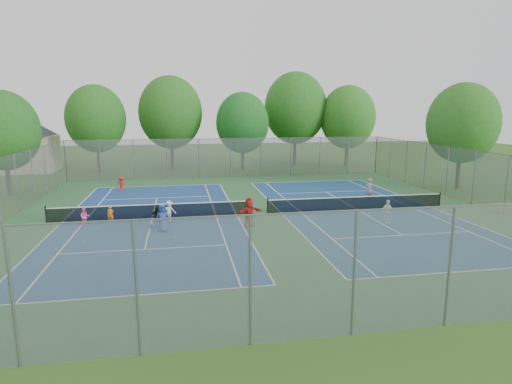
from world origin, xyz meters
TOP-DOWN VIEW (x-y plane):
  - ground at (0.00, 0.00)m, footprint 120.00×120.00m
  - court_pad at (0.00, 0.00)m, footprint 32.00×32.00m
  - court_left at (-7.00, 0.00)m, footprint 10.97×23.77m
  - court_right at (7.00, 0.00)m, footprint 10.97×23.77m
  - net_left at (-7.00, 0.00)m, footprint 12.87×0.10m
  - net_right at (7.00, 0.00)m, footprint 12.87×0.10m
  - fence_north at (0.00, 16.00)m, footprint 32.00×0.10m
  - fence_south at (0.00, -16.00)m, footprint 32.00×0.10m
  - fence_east at (16.00, 0.00)m, footprint 0.10×32.00m
  - house at (-22.00, 24.00)m, footprint 11.03×11.03m
  - tree_nw at (-14.00, 22.00)m, footprint 6.40×6.40m
  - tree_nl at (-6.00, 23.00)m, footprint 7.20×7.20m
  - tree_nc at (2.00, 21.00)m, footprint 6.00×6.00m
  - tree_nr at (9.00, 24.00)m, footprint 7.60×7.60m
  - tree_ne at (15.00, 22.00)m, footprint 6.60×6.60m
  - tree_side_w at (-19.00, 10.00)m, footprint 5.60×5.60m
  - tree_side_e at (19.00, 6.00)m, footprint 6.00×6.00m
  - ball_crate at (-6.85, -2.38)m, footprint 0.39×0.39m
  - ball_hopper at (-6.45, -0.69)m, footprint 0.35×0.35m
  - student_a at (-9.47, -0.60)m, footprint 0.39×0.27m
  - student_b at (-10.87, -1.17)m, footprint 0.63×0.55m
  - student_c at (-5.88, -0.93)m, footprint 0.98×0.78m
  - student_d at (-6.58, -1.98)m, footprint 0.74×0.42m
  - student_e at (-6.19, -3.29)m, footprint 0.86×0.63m
  - student_f at (-1.14, -3.13)m, footprint 1.73×1.09m
  - child_far_baseline at (-10.10, 9.79)m, footprint 0.93×0.69m
  - instructor at (9.13, 2.67)m, footprint 0.70×0.52m
  - teen_court_b at (7.36, -3.78)m, footprint 0.93×0.58m
  - tennis_ball_0 at (-3.27, -6.93)m, footprint 0.07×0.07m
  - tennis_ball_1 at (-5.34, -3.85)m, footprint 0.07×0.07m
  - tennis_ball_2 at (-8.90, -6.95)m, footprint 0.07×0.07m
  - tennis_ball_3 at (-7.67, -5.07)m, footprint 0.07×0.07m
  - tennis_ball_4 at (-10.30, -4.56)m, footprint 0.07×0.07m
  - tennis_ball_5 at (-10.86, -3.17)m, footprint 0.07×0.07m
  - tennis_ball_6 at (-10.04, -2.01)m, footprint 0.07×0.07m
  - tennis_ball_7 at (-7.94, -5.93)m, footprint 0.07×0.07m
  - tennis_ball_8 at (-4.71, -5.52)m, footprint 0.07×0.07m
  - tennis_ball_9 at (-8.44, -4.09)m, footprint 0.07×0.07m
  - tennis_ball_10 at (-5.51, -4.70)m, footprint 0.07×0.07m
  - tennis_ball_11 at (-6.90, -3.39)m, footprint 0.07×0.07m

SIDE VIEW (x-z plane):
  - ground at x=0.00m, z-range 0.00..0.00m
  - court_pad at x=0.00m, z-range 0.00..0.01m
  - court_left at x=-7.00m, z-range 0.01..0.02m
  - court_right at x=7.00m, z-range 0.01..0.02m
  - tennis_ball_0 at x=-3.27m, z-range 0.00..0.07m
  - tennis_ball_1 at x=-5.34m, z-range 0.00..0.07m
  - tennis_ball_2 at x=-8.90m, z-range 0.00..0.07m
  - tennis_ball_3 at x=-7.67m, z-range 0.00..0.07m
  - tennis_ball_4 at x=-10.30m, z-range 0.00..0.07m
  - tennis_ball_5 at x=-10.86m, z-range 0.00..0.07m
  - tennis_ball_6 at x=-10.04m, z-range 0.00..0.07m
  - tennis_ball_7 at x=-7.94m, z-range 0.00..0.07m
  - tennis_ball_8 at x=-4.71m, z-range 0.00..0.07m
  - tennis_ball_9 at x=-8.44m, z-range 0.00..0.07m
  - tennis_ball_10 at x=-5.51m, z-range 0.00..0.07m
  - tennis_ball_11 at x=-6.90m, z-range 0.00..0.07m
  - ball_crate at x=-6.85m, z-range 0.00..0.26m
  - ball_hopper at x=-6.45m, z-range 0.00..0.54m
  - net_left at x=-7.00m, z-range 0.00..0.91m
  - net_right at x=7.00m, z-range 0.00..0.91m
  - student_a at x=-9.47m, z-range 0.00..1.04m
  - student_b at x=-10.87m, z-range 0.00..1.11m
  - student_d at x=-6.58m, z-range 0.00..1.19m
  - child_far_baseline at x=-10.10m, z-range 0.00..1.29m
  - student_c at x=-5.88m, z-range 0.00..1.32m
  - teen_court_b at x=7.36m, z-range 0.00..1.48m
  - student_e at x=-6.19m, z-range 0.00..1.60m
  - instructor at x=9.13m, z-range 0.00..1.73m
  - student_f at x=-1.14m, z-range 0.00..1.78m
  - fence_north at x=0.00m, z-range 0.00..4.00m
  - fence_south at x=0.00m, z-range 0.00..4.00m
  - fence_east at x=16.00m, z-range 0.00..4.00m
  - house at x=-22.00m, z-range 0.56..7.86m
  - tree_side_w at x=-19.00m, z-range 1.01..9.48m
  - tree_nc at x=2.00m, z-range 0.97..9.82m
  - tree_side_e at x=19.00m, z-range 1.14..10.34m
  - tree_nw at x=-14.00m, z-range 1.10..10.68m
  - tree_ne at x=15.00m, z-range 1.08..10.85m
  - tree_nl at x=-6.00m, z-range 1.20..11.89m
  - tree_nr at x=9.00m, z-range 1.33..12.75m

